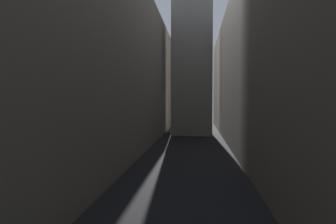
{
  "coord_description": "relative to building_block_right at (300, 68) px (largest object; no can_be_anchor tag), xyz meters",
  "views": [
    {
      "loc": [
        1.22,
        9.51,
        6.61
      ],
      "look_at": [
        0.0,
        22.67,
        6.13
      ],
      "focal_mm": 35.01,
      "sensor_mm": 36.0,
      "label": 1
    }
  ],
  "objects": [
    {
      "name": "building_block_left",
      "position": [
        -24.95,
        0.0,
        0.42
      ],
      "size": [
        12.18,
        108.0,
        21.76
      ],
      "primitive_type": "cube",
      "color": "gray",
      "rests_on": "ground"
    },
    {
      "name": "ground_plane",
      "position": [
        -13.36,
        -2.0,
        -10.46
      ],
      "size": [
        264.0,
        264.0,
        0.0
      ],
      "primitive_type": "plane",
      "color": "black"
    },
    {
      "name": "building_block_right",
      "position": [
        0.0,
        0.0,
        0.0
      ],
      "size": [
        15.72,
        108.0,
        20.91
      ],
      "primitive_type": "cube",
      "color": "#756B5B",
      "rests_on": "ground"
    }
  ]
}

